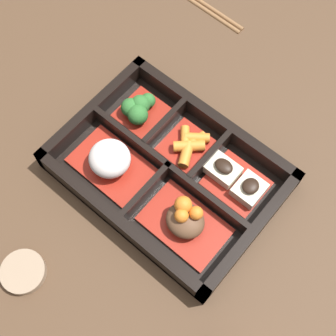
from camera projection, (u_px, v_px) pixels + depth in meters
name	position (u px, v px, depth m)	size (l,w,h in m)	color
ground_plane	(168.00, 175.00, 0.65)	(3.00, 3.00, 0.00)	#4C3523
bento_base	(168.00, 174.00, 0.65)	(0.29, 0.21, 0.01)	black
bento_rim	(169.00, 168.00, 0.64)	(0.29, 0.21, 0.04)	black
bowl_stew	(185.00, 220.00, 0.60)	(0.11, 0.07, 0.05)	maroon
bowl_rice	(110.00, 160.00, 0.63)	(0.11, 0.07, 0.05)	maroon
bowl_tofu	(236.00, 180.00, 0.63)	(0.09, 0.07, 0.03)	maroon
bowl_carrots	(188.00, 145.00, 0.65)	(0.06, 0.07, 0.02)	maroon
bowl_greens	(139.00, 109.00, 0.67)	(0.06, 0.07, 0.03)	maroon
sauce_dish	(23.00, 272.00, 0.59)	(0.06, 0.06, 0.01)	gray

